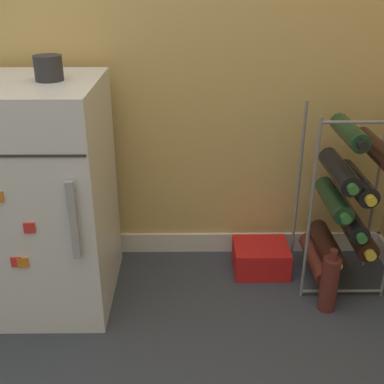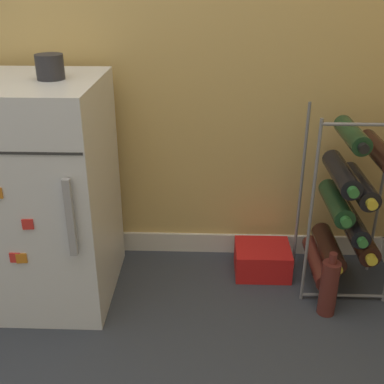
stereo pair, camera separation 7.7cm
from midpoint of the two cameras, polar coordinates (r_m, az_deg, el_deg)
name	(u,v)px [view 2 (the right image)]	position (r m, az deg, el deg)	size (l,w,h in m)	color
ground_plane	(150,354)	(1.71, -3.62, -18.66)	(14.00, 14.00, 0.00)	#333842
mini_fridge	(33,193)	(1.87, -17.25, -0.17)	(0.56, 0.53, 0.84)	silver
wine_rack	(347,206)	(1.94, 18.96, -1.56)	(0.33, 0.33, 0.73)	slate
soda_box	(262,260)	(2.09, 9.38, -7.91)	(0.23, 0.20, 0.12)	red
fridge_top_cup	(50,67)	(1.70, -15.22, 14.12)	(0.09, 0.09, 0.08)	#28282D
loose_bottle_floor	(329,287)	(1.89, 17.05, -10.76)	(0.07, 0.07, 0.26)	#56231E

